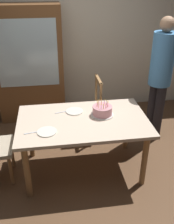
{
  "coord_description": "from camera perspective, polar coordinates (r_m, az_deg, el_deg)",
  "views": [
    {
      "loc": [
        -0.34,
        -2.65,
        2.32
      ],
      "look_at": [
        0.05,
        0.0,
        0.86
      ],
      "focal_mm": 41.4,
      "sensor_mm": 36.0,
      "label": 1
    }
  ],
  "objects": [
    {
      "name": "chair_spindle_back",
      "position": [
        3.95,
        0.03,
        0.58
      ],
      "size": [
        0.44,
        0.44,
        0.95
      ],
      "color": "beige",
      "rests_on": "ground"
    },
    {
      "name": "birthday_cake",
      "position": [
        3.17,
        3.4,
        0.27
      ],
      "size": [
        0.28,
        0.28,
        0.19
      ],
      "color": "silver",
      "rests_on": "dining_table"
    },
    {
      "name": "person_guest",
      "position": [
        3.84,
        15.92,
        8.22
      ],
      "size": [
        0.32,
        0.32,
        1.82
      ],
      "color": "#262328",
      "rests_on": "ground"
    },
    {
      "name": "plate_far_side",
      "position": [
        3.27,
        -2.77,
        0.19
      ],
      "size": [
        0.22,
        0.22,
        0.01
      ],
      "primitive_type": "cylinder",
      "color": "silver",
      "rests_on": "dining_table"
    },
    {
      "name": "fork_near_celebrant",
      "position": [
        2.91,
        -11.99,
        -4.48
      ],
      "size": [
        0.18,
        0.05,
        0.01
      ],
      "primitive_type": "cube",
      "rotation": [
        0.0,
        0.0,
        0.18
      ],
      "color": "silver",
      "rests_on": "dining_table"
    },
    {
      "name": "ground",
      "position": [
        3.54,
        -0.82,
        -12.29
      ],
      "size": [
        6.4,
        6.4,
        0.0
      ],
      "primitive_type": "plane",
      "color": "brown"
    },
    {
      "name": "dining_table",
      "position": [
        3.14,
        -0.9,
        -3.13
      ],
      "size": [
        1.56,
        0.95,
        0.76
      ],
      "color": "beige",
      "rests_on": "ground"
    },
    {
      "name": "plate_near_celebrant",
      "position": [
        2.89,
        -8.84,
        -4.32
      ],
      "size": [
        0.22,
        0.22,
        0.01
      ],
      "primitive_type": "cylinder",
      "color": "silver",
      "rests_on": "dining_table"
    },
    {
      "name": "china_cabinet",
      "position": [
        4.44,
        -12.59,
        10.06
      ],
      "size": [
        1.1,
        0.45,
        1.9
      ],
      "color": "brown",
      "rests_on": "ground"
    },
    {
      "name": "back_wall",
      "position": [
        4.63,
        -4.1,
        15.89
      ],
      "size": [
        6.4,
        0.1,
        2.6
      ],
      "primitive_type": "cube",
      "color": "beige",
      "rests_on": "ground"
    },
    {
      "name": "fork_far_side",
      "position": [
        3.27,
        -5.56,
        -0.02
      ],
      "size": [
        0.18,
        0.06,
        0.01
      ],
      "primitive_type": "cube",
      "rotation": [
        0.0,
        0.0,
        0.23
      ],
      "color": "silver",
      "rests_on": "dining_table"
    }
  ]
}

